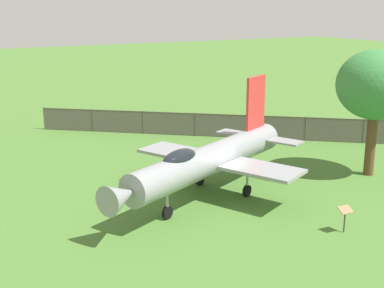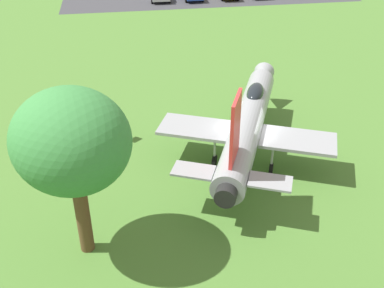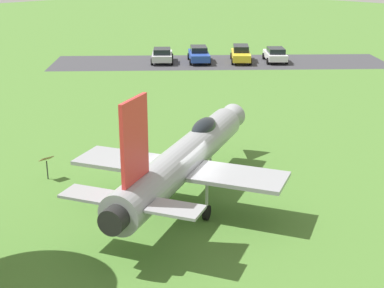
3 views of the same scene
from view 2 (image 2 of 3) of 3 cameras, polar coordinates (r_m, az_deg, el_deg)
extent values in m
plane|color=#47722D|center=(25.11, 6.48, -1.63)|extent=(200.00, 200.00, 0.00)
cylinder|color=gray|center=(24.09, 6.75, 2.27)|extent=(6.01, 11.03, 1.49)
cone|color=gray|center=(29.73, 8.55, 8.05)|extent=(1.81, 1.98, 1.27)
cylinder|color=black|center=(19.16, 4.13, -6.21)|extent=(1.06, 0.91, 0.90)
ellipsoid|color=black|center=(26.02, 7.65, 6.12)|extent=(1.72, 2.38, 0.84)
cube|color=red|center=(19.27, 5.27, 1.82)|extent=(0.86, 1.70, 2.88)
cube|color=gray|center=(24.09, 0.45, 2.00)|extent=(4.23, 3.46, 0.16)
cube|color=gray|center=(23.58, 12.72, 0.42)|extent=(4.23, 3.46, 0.16)
cube|color=gray|center=(20.25, 0.17, -3.23)|extent=(2.09, 1.74, 0.10)
cube|color=gray|center=(19.86, 9.46, -4.52)|extent=(2.09, 1.74, 0.10)
cylinder|color=#A5A8AD|center=(27.52, 7.68, 4.01)|extent=(0.12, 0.12, 1.51)
cylinder|color=black|center=(27.88, 7.57, 2.63)|extent=(0.41, 0.62, 0.60)
cylinder|color=#A5A8AD|center=(23.77, 2.77, -0.51)|extent=(0.12, 0.12, 1.51)
cylinder|color=black|center=(24.18, 2.72, -2.03)|extent=(0.41, 0.62, 0.60)
cylinder|color=#A5A8AD|center=(23.48, 9.70, -1.42)|extent=(0.12, 0.12, 1.51)
cylinder|color=black|center=(23.90, 9.54, -2.94)|extent=(0.41, 0.62, 0.60)
cylinder|color=brown|center=(18.85, -13.14, -7.88)|extent=(0.56, 0.56, 3.91)
ellipsoid|color=#387F3D|center=(17.06, -14.41, 0.38)|extent=(4.41, 4.17, 3.84)
cylinder|color=#333333|center=(26.54, -8.35, 1.34)|extent=(0.06, 0.06, 0.90)
cube|color=olive|center=(26.26, -8.45, 2.42)|extent=(0.43, 0.62, 0.25)
cylinder|color=black|center=(53.17, -0.70, 17.08)|extent=(0.63, 0.59, 0.64)
cylinder|color=black|center=(52.94, -4.84, 16.91)|extent=(0.62, 0.60, 0.64)
cylinder|color=black|center=(53.10, -2.70, 17.03)|extent=(0.62, 0.60, 0.64)
camera|label=1|loc=(44.52, -7.94, 25.75)|focal=48.80mm
camera|label=3|loc=(6.86, 76.19, -29.85)|focal=52.11mm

